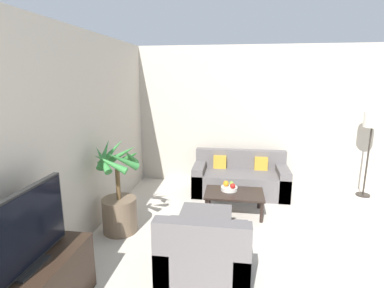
# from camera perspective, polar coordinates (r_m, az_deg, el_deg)

# --- Properties ---
(wall_back) EXTENTS (8.68, 0.06, 2.70)m
(wall_back) POSITION_cam_1_polar(r_m,az_deg,el_deg) (6.18, 23.60, 4.54)
(wall_back) COLOR #BCB2A3
(wall_back) RESTS_ON ground_plane
(wall_left) EXTENTS (0.06, 7.96, 2.70)m
(wall_left) POSITION_cam_1_polar(r_m,az_deg,el_deg) (3.40, -26.67, -1.63)
(wall_left) COLOR #BCB2A3
(wall_left) RESTS_ON ground_plane
(television) EXTENTS (0.18, 1.01, 0.66)m
(television) POSITION_cam_1_polar(r_m,az_deg,el_deg) (2.79, -29.38, -14.39)
(television) COLOR black
(television) RESTS_ON tv_console
(potted_palm) EXTENTS (0.67, 0.68, 1.31)m
(potted_palm) POSITION_cam_1_polar(r_m,az_deg,el_deg) (4.29, -13.72, -10.37)
(potted_palm) COLOR brown
(potted_palm) RESTS_ON ground_plane
(sofa_loveseat) EXTENTS (1.70, 0.80, 0.75)m
(sofa_loveseat) POSITION_cam_1_polar(r_m,az_deg,el_deg) (5.64, 9.11, -6.59)
(sofa_loveseat) COLOR #605B5B
(sofa_loveseat) RESTS_ON ground_plane
(floor_lamp) EXTENTS (0.29, 0.29, 1.53)m
(floor_lamp) POSITION_cam_1_polar(r_m,az_deg,el_deg) (6.04, 31.07, 2.95)
(floor_lamp) COLOR #2D2823
(floor_lamp) RESTS_ON ground_plane
(coffee_table) EXTENTS (0.91, 0.59, 0.35)m
(coffee_table) POSITION_cam_1_polar(r_m,az_deg,el_deg) (4.79, 8.01, -9.62)
(coffee_table) COLOR black
(coffee_table) RESTS_ON ground_plane
(fruit_bowl) EXTENTS (0.26, 0.26, 0.06)m
(fruit_bowl) POSITION_cam_1_polar(r_m,az_deg,el_deg) (4.84, 7.09, -8.42)
(fruit_bowl) COLOR beige
(fruit_bowl) RESTS_ON coffee_table
(apple_red) EXTENTS (0.08, 0.08, 0.08)m
(apple_red) POSITION_cam_1_polar(r_m,az_deg,el_deg) (4.76, 7.76, -7.92)
(apple_red) COLOR red
(apple_red) RESTS_ON fruit_bowl
(apple_green) EXTENTS (0.07, 0.07, 0.07)m
(apple_green) POSITION_cam_1_polar(r_m,az_deg,el_deg) (4.89, 7.53, -7.44)
(apple_green) COLOR olive
(apple_green) RESTS_ON fruit_bowl
(orange_fruit) EXTENTS (0.09, 0.09, 0.09)m
(orange_fruit) POSITION_cam_1_polar(r_m,az_deg,el_deg) (4.84, 6.48, -7.48)
(orange_fruit) COLOR orange
(orange_fruit) RESTS_ON fruit_bowl
(armchair) EXTENTS (0.90, 0.83, 0.84)m
(armchair) POSITION_cam_1_polar(r_m,az_deg,el_deg) (3.32, 2.39, -21.04)
(armchair) COLOR #605B5B
(armchair) RESTS_ON ground_plane
(ottoman) EXTENTS (0.67, 0.55, 0.37)m
(ottoman) POSITION_cam_1_polar(r_m,az_deg,el_deg) (4.14, 2.64, -15.06)
(ottoman) COLOR #605B5B
(ottoman) RESTS_ON ground_plane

